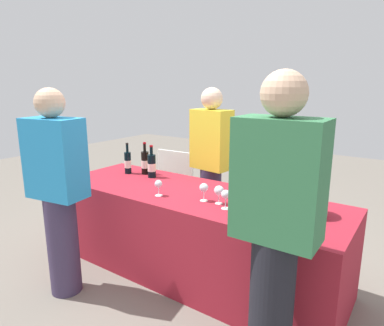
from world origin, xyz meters
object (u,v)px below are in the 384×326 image
at_px(wine_glass_5, 265,204).
at_px(wine_glass_2, 219,191).
at_px(wine_bottle_2, 152,166).
at_px(wine_bottle_1, 145,162).
at_px(wine_glass_0, 158,185).
at_px(wine_glass_3, 226,195).
at_px(wine_glass_4, 250,204).
at_px(wine_bottle_0, 128,162).
at_px(guest_1, 276,225).
at_px(wine_bottle_4, 274,192).
at_px(wine_bottle_3, 250,187).
at_px(server_pouring, 211,161).
at_px(guest_0, 58,189).
at_px(menu_board, 175,182).
at_px(wine_glass_1, 204,188).
at_px(wine_bottle_5, 289,194).
at_px(ice_bucket, 312,203).

bearing_deg(wine_glass_5, wine_glass_2, 171.62).
bearing_deg(wine_bottle_2, wine_bottle_1, 158.38).
bearing_deg(wine_glass_0, wine_glass_3, 4.98).
bearing_deg(wine_glass_3, wine_glass_4, -6.88).
xyz_separation_m(wine_bottle_0, guest_1, (1.84, -0.76, 0.06)).
distance_m(wine_bottle_2, wine_bottle_4, 1.26).
bearing_deg(wine_bottle_3, server_pouring, 141.82).
relative_size(wine_glass_0, guest_0, 0.08).
xyz_separation_m(wine_bottle_1, wine_glass_5, (1.43, -0.38, -0.02)).
xyz_separation_m(guest_0, guest_1, (1.62, 0.17, 0.05)).
bearing_deg(wine_bottle_0, wine_bottle_1, 27.05).
distance_m(wine_bottle_2, wine_glass_3, 1.05).
height_order(wine_bottle_0, server_pouring, server_pouring).
relative_size(wine_bottle_4, menu_board, 0.39).
distance_m(wine_bottle_3, wine_glass_1, 0.35).
relative_size(wine_bottle_1, wine_bottle_5, 0.99).
xyz_separation_m(wine_bottle_5, menu_board, (-1.80, 1.00, -0.45)).
xyz_separation_m(wine_glass_1, ice_bucket, (0.76, 0.19, -0.01)).
bearing_deg(menu_board, wine_bottle_5, -31.43).
bearing_deg(wine_glass_2, wine_bottle_1, 162.58).
distance_m(wine_glass_3, server_pouring, 1.00).
distance_m(wine_glass_5, ice_bucket, 0.34).
bearing_deg(wine_glass_4, guest_0, -154.92).
distance_m(wine_bottle_2, server_pouring, 0.59).
bearing_deg(wine_bottle_1, wine_bottle_2, -21.62).
xyz_separation_m(wine_bottle_1, wine_bottle_2, (0.13, -0.05, -0.00)).
relative_size(wine_bottle_0, wine_glass_0, 2.37).
relative_size(wine_bottle_4, wine_glass_2, 2.15).
bearing_deg(wine_glass_5, guest_1, -60.95).
bearing_deg(wine_glass_4, wine_bottle_5, 57.08).
height_order(wine_glass_1, guest_0, guest_0).
xyz_separation_m(wine_bottle_4, server_pouring, (-0.87, 0.54, 0.02)).
bearing_deg(guest_1, wine_bottle_3, 123.84).
bearing_deg(server_pouring, wine_glass_3, 136.23).
relative_size(wine_bottle_0, wine_bottle_2, 0.99).
bearing_deg(wine_glass_2, server_pouring, 125.66).
relative_size(wine_glass_1, guest_1, 0.08).
xyz_separation_m(wine_glass_5, menu_board, (-1.72, 1.24, -0.43)).
bearing_deg(wine_glass_4, wine_glass_3, 173.12).
height_order(wine_bottle_1, wine_bottle_5, wine_bottle_5).
relative_size(wine_bottle_3, guest_1, 0.18).
bearing_deg(wine_glass_2, wine_glass_1, -175.01).
bearing_deg(server_pouring, wine_glass_0, 100.27).
relative_size(wine_bottle_5, server_pouring, 0.21).
distance_m(ice_bucket, guest_1, 0.70).
bearing_deg(guest_1, ice_bucket, 90.26).
relative_size(wine_glass_1, server_pouring, 0.09).
distance_m(wine_bottle_0, guest_0, 0.96).
height_order(wine_glass_4, guest_0, guest_0).
bearing_deg(wine_glass_0, wine_bottle_4, 19.58).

